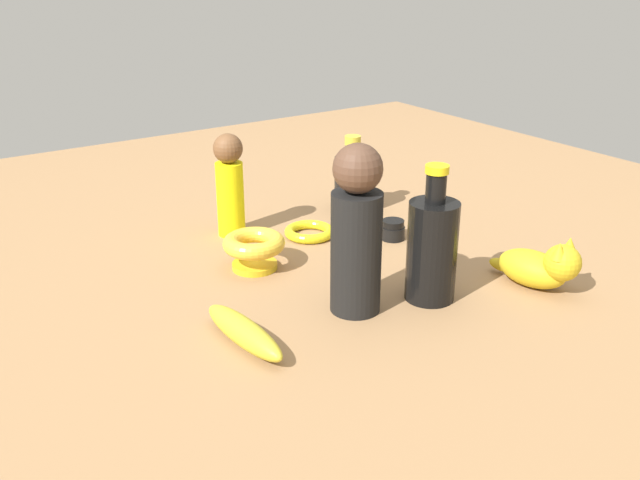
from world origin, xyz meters
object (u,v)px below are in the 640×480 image
object	(u,v)px
bottle_tall	(432,248)
person_figure_child	(356,232)
person_figure_adult	(230,184)
nail_polish_jar	(393,230)
bowl	(254,247)
cat_figurine	(541,266)
bottle_short	(352,182)
bangle	(309,232)
banana	(244,332)

from	to	relation	value
bottle_tall	person_figure_child	xyz separation A→B (m)	(0.03, 0.12, 0.04)
person_figure_adult	nail_polish_jar	world-z (taller)	person_figure_adult
bowl	cat_figurine	distance (m)	0.46
bottle_tall	bottle_short	bearing A→B (deg)	-19.33
person_figure_adult	bangle	size ratio (longest dim) A/B	2.06
person_figure_adult	banana	distance (m)	0.41
cat_figurine	banana	bearing A→B (deg)	77.04
nail_polish_jar	bottle_short	xyz separation A→B (m)	(0.16, -0.03, 0.04)
person_figure_adult	banana	world-z (taller)	person_figure_adult
banana	bangle	size ratio (longest dim) A/B	1.89
person_figure_child	cat_figurine	xyz separation A→B (m)	(-0.10, -0.28, -0.09)
bangle	bottle_tall	bearing A→B (deg)	-177.62
banana	cat_figurine	size ratio (longest dim) A/B	1.14
bowl	person_figure_adult	bearing A→B (deg)	-14.31
person_figure_adult	banana	xyz separation A→B (m)	(-0.36, 0.17, -0.08)
nail_polish_jar	bangle	xyz separation A→B (m)	(0.10, 0.12, -0.01)
bottle_tall	person_figure_adult	bearing A→B (deg)	17.52
person_figure_child	cat_figurine	size ratio (longest dim) A/B	1.63
bowl	bottle_short	world-z (taller)	bottle_short
cat_figurine	bangle	bearing A→B (deg)	25.12
nail_polish_jar	cat_figurine	size ratio (longest dim) A/B	0.29
nail_polish_jar	banana	bearing A→B (deg)	113.71
bottle_tall	banana	size ratio (longest dim) A/B	1.20
bottle_short	bangle	distance (m)	0.17
banana	bowl	world-z (taller)	bowl
bowl	cat_figurine	world-z (taller)	cat_figurine
cat_figurine	bowl	bearing A→B (deg)	46.69
person_figure_adult	nail_polish_jar	bearing A→B (deg)	-128.68
person_figure_adult	bottle_tall	distance (m)	0.42
bowl	nail_polish_jar	bearing A→B (deg)	-96.01
bowl	bottle_tall	bearing A→B (deg)	-145.61
bottle_tall	bottle_short	world-z (taller)	bottle_tall
bowl	cat_figurine	bearing A→B (deg)	-133.31
bangle	person_figure_child	world-z (taller)	person_figure_child
person_figure_adult	person_figure_child	distance (m)	0.37
bangle	bottle_short	bearing A→B (deg)	-65.85
nail_polish_jar	bottle_tall	xyz separation A→B (m)	(-0.21, 0.11, 0.06)
person_figure_adult	bowl	bearing A→B (deg)	165.69
nail_polish_jar	bangle	size ratio (longest dim) A/B	0.47
person_figure_child	person_figure_adult	bearing A→B (deg)	1.74
bottle_tall	banana	distance (m)	0.31
banana	bowl	size ratio (longest dim) A/B	1.70
nail_polish_jar	banana	size ratio (longest dim) A/B	0.25
bangle	banana	bearing A→B (deg)	133.84
banana	person_figure_child	distance (m)	0.21
bottle_tall	banana	bearing A→B (deg)	82.95
banana	bangle	bearing A→B (deg)	-49.79
person_figure_adult	bottle_tall	bearing A→B (deg)	-162.48
nail_polish_jar	bottle_short	bearing A→B (deg)	-9.18
nail_polish_jar	bowl	size ratio (longest dim) A/B	0.43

